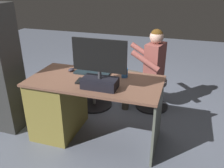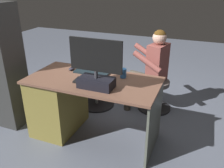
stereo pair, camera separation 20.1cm
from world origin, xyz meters
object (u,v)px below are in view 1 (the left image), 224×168
(tv_remote, at_px, (79,81))
(keyboard, at_px, (92,73))
(monitor, at_px, (100,72))
(visitor_chair, at_px, (152,91))
(cup, at_px, (125,73))
(person, at_px, (148,64))
(office_chair_teddy, at_px, (94,91))
(teddy_bear, at_px, (93,67))
(desk, at_px, (66,103))
(computer_mouse, at_px, (71,70))

(tv_remote, bearing_deg, keyboard, -106.88)
(monitor, relative_size, visitor_chair, 1.15)
(cup, bearing_deg, person, -101.50)
(tv_remote, distance_m, office_chair_teddy, 0.98)
(cup, height_order, office_chair_teddy, cup)
(teddy_bear, distance_m, person, 0.78)
(cup, bearing_deg, teddy_bear, -42.57)
(cup, xyz_separation_m, tv_remote, (0.44, 0.27, -0.04))
(monitor, bearing_deg, teddy_bear, -64.30)
(monitor, distance_m, tv_remote, 0.32)
(keyboard, xyz_separation_m, cup, (-0.39, -0.02, 0.04))
(visitor_chair, bearing_deg, desk, 45.59)
(cup, bearing_deg, visitor_chair, -107.24)
(computer_mouse, height_order, person, person)
(monitor, bearing_deg, person, -106.40)
(monitor, xyz_separation_m, computer_mouse, (0.49, -0.33, -0.15))
(monitor, distance_m, person, 1.16)
(monitor, bearing_deg, desk, -18.32)
(keyboard, distance_m, teddy_bear, 0.63)
(keyboard, distance_m, person, 0.93)
(keyboard, bearing_deg, desk, 28.78)
(office_chair_teddy, bearing_deg, tv_remote, 101.39)
(desk, relative_size, tv_remote, 9.86)
(keyboard, height_order, person, person)
(desk, xyz_separation_m, teddy_bear, (-0.08, -0.73, 0.20))
(keyboard, height_order, office_chair_teddy, keyboard)
(monitor, height_order, cup, monitor)
(teddy_bear, height_order, person, person)
(keyboard, bearing_deg, person, -125.58)
(desk, bearing_deg, teddy_bear, -96.03)
(computer_mouse, distance_m, person, 1.11)
(teddy_bear, xyz_separation_m, person, (-0.75, -0.18, 0.07))
(monitor, relative_size, cup, 5.34)
(desk, xyz_separation_m, visitor_chair, (-0.92, -0.94, -0.15))
(monitor, relative_size, tv_remote, 3.70)
(keyboard, bearing_deg, computer_mouse, -0.95)
(cup, xyz_separation_m, office_chair_teddy, (0.60, -0.54, -0.56))
(cup, relative_size, teddy_bear, 0.29)
(person, bearing_deg, tv_remote, 59.62)
(monitor, distance_m, visitor_chair, 1.35)
(monitor, height_order, tv_remote, monitor)
(monitor, xyz_separation_m, visitor_chair, (-0.40, -1.11, -0.67))
(desk, xyz_separation_m, office_chair_teddy, (-0.08, -0.72, -0.16))
(teddy_bear, xyz_separation_m, visitor_chair, (-0.84, -0.20, -0.35))
(computer_mouse, bearing_deg, tv_remote, 130.59)
(tv_remote, xyz_separation_m, teddy_bear, (0.16, -0.83, -0.15))
(computer_mouse, bearing_deg, visitor_chair, -139.29)
(desk, xyz_separation_m, person, (-0.83, -0.91, 0.28))
(desk, relative_size, office_chair_teddy, 2.78)
(tv_remote, bearing_deg, visitor_chair, -128.82)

